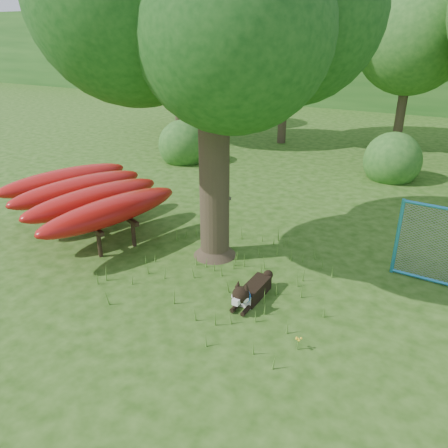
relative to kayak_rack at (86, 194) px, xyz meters
The scene contains 11 objects.
ground 3.92m from the kayak_rack, 20.79° to the right, with size 80.00×80.00×0.00m, color #20460E.
wooden_post 3.35m from the kayak_rack, 10.57° to the left, with size 0.38×0.21×1.41m.
kayak_rack is the anchor object (origin of this frame).
husky_dog 4.85m from the kayak_rack, 10.97° to the right, with size 0.32×1.27×0.56m.
wildflower_clump 6.17m from the kayak_rack, 16.16° to the right, with size 0.10×0.09×0.22m.
bg_tree_a 9.81m from the kayak_rack, 108.74° to the left, with size 4.40×4.40×6.70m.
bg_tree_c 13.10m from the kayak_rack, 66.49° to the left, with size 4.00×4.00×6.12m.
bg_tree_f 13.16m from the kayak_rack, 115.01° to the left, with size 3.60×3.60×5.55m.
shrub_left 6.37m from the kayak_rack, 103.13° to the left, with size 1.80×1.80×1.80m, color #275E1E.
shrub_mid 9.50m from the kayak_rack, 53.94° to the left, with size 1.80×1.80×1.80m, color #275E1E.
wooded_hillside 26.97m from the kayak_rack, 82.38° to the left, with size 80.00×12.00×6.00m, color #275E1E.
Camera 1 is at (3.90, -5.44, 4.34)m, focal length 35.00 mm.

